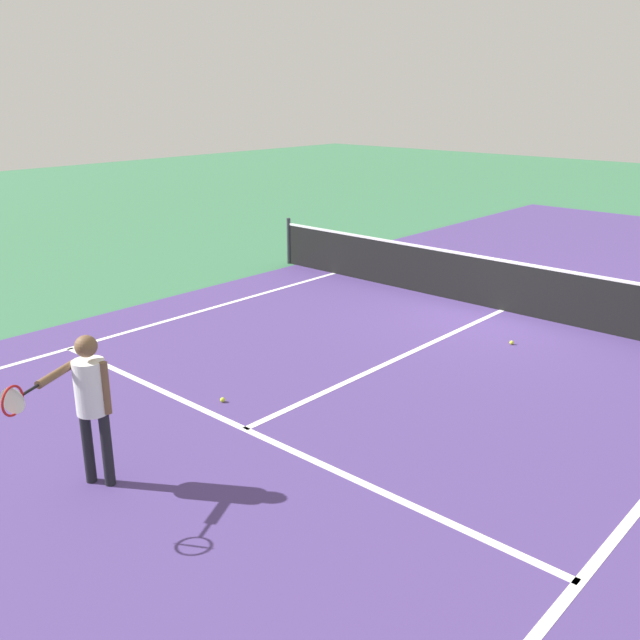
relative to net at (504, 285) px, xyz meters
The scene contains 10 objects.
ground_plane 0.49m from the net, ahead, with size 60.00×60.00×0.00m, color #38724C.
court_surface_inbounds 0.49m from the net, ahead, with size 10.62×24.40×0.00m, color #4C387A.
line_sideline_left 7.24m from the net, 124.66° to the right, with size 0.10×11.89×0.01m, color white.
line_sideline_right 7.24m from the net, 55.34° to the right, with size 0.10×11.89×0.01m, color white.
line_service_near 6.42m from the net, 90.00° to the right, with size 8.22×0.10×0.01m, color white.
line_center_service 3.24m from the net, 90.00° to the right, with size 0.10×6.40×0.01m, color white.
net is the anchor object (origin of this frame).
player_near 8.26m from the net, 91.45° to the right, with size 0.55×1.17×1.63m.
tennis_ball_mid_court 6.15m from the net, 97.37° to the right, with size 0.07×0.07×0.07m, color #CCE033.
tennis_ball_near_net 1.90m from the net, 57.44° to the right, with size 0.07×0.07×0.07m, color #CCE033.
Camera 1 is at (5.72, -11.40, 3.88)m, focal length 39.10 mm.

